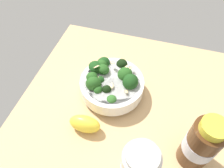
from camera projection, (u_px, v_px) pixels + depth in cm
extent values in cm
cube|color=tan|center=(123.00, 106.00, 63.51)|extent=(58.05, 58.05, 4.98)
cylinder|color=white|center=(112.00, 91.00, 63.07)|extent=(9.80, 9.80, 1.36)
cylinder|color=white|center=(112.00, 85.00, 60.93)|extent=(17.82, 17.82, 4.08)
cylinder|color=silver|center=(112.00, 82.00, 59.64)|extent=(15.54, 15.54, 0.80)
cylinder|color=#2F662B|center=(100.00, 83.00, 60.62)|extent=(1.24, 1.15, 1.36)
ellipsoid|color=#194216|center=(100.00, 80.00, 59.54)|extent=(3.45, 3.36, 2.17)
cylinder|color=#589D47|center=(107.00, 93.00, 58.66)|extent=(1.08, 1.36, 1.71)
ellipsoid|color=black|center=(107.00, 90.00, 57.42)|extent=(3.90, 3.72, 3.92)
cylinder|color=#589D47|center=(103.00, 68.00, 64.73)|extent=(1.73, 1.73, 1.95)
ellipsoid|color=#194216|center=(103.00, 63.00, 63.28)|extent=(5.32, 6.38, 5.21)
cylinder|color=#4A8F3C|center=(122.00, 68.00, 64.43)|extent=(1.59, 1.52, 1.28)
ellipsoid|color=black|center=(122.00, 64.00, 63.21)|extent=(4.94, 4.84, 3.56)
cylinder|color=#4A8F3C|center=(104.00, 73.00, 61.92)|extent=(1.52, 1.67, 1.60)
ellipsoid|color=#23511C|center=(103.00, 69.00, 60.57)|extent=(4.35, 4.24, 4.18)
cylinder|color=#3C7A32|center=(97.00, 71.00, 63.08)|extent=(2.00, 2.04, 1.63)
ellipsoid|color=#194216|center=(96.00, 67.00, 61.72)|extent=(5.62, 5.46, 4.34)
cylinder|color=#2F662B|center=(125.00, 78.00, 61.31)|extent=(1.53, 1.65, 1.46)
ellipsoid|color=#23511C|center=(125.00, 74.00, 60.01)|extent=(5.84, 5.98, 4.15)
cylinder|color=#589D47|center=(102.00, 69.00, 63.93)|extent=(1.82, 1.84, 1.26)
ellipsoid|color=#23511C|center=(102.00, 65.00, 62.58)|extent=(4.79, 5.38, 4.39)
cylinder|color=#3C7A32|center=(130.00, 86.00, 59.12)|extent=(2.11, 2.14, 1.38)
ellipsoid|color=#194216|center=(130.00, 82.00, 57.76)|extent=(5.95, 6.63, 6.22)
cylinder|color=#3C7A32|center=(112.00, 102.00, 56.77)|extent=(1.38, 1.43, 1.06)
ellipsoid|color=#2D6023|center=(112.00, 100.00, 55.82)|extent=(3.95, 3.93, 3.06)
cylinder|color=#2F662B|center=(98.00, 92.00, 58.22)|extent=(1.20, 1.06, 1.38)
ellipsoid|color=#23511C|center=(98.00, 89.00, 57.18)|extent=(3.42, 3.15, 2.72)
cylinder|color=#589D47|center=(94.00, 88.00, 59.10)|extent=(2.35, 2.14, 1.91)
ellipsoid|color=#23511C|center=(94.00, 84.00, 57.64)|extent=(6.18, 5.88, 5.40)
cylinder|color=#3C7A32|center=(93.00, 81.00, 60.56)|extent=(1.92, 1.78, 1.47)
ellipsoid|color=#23511C|center=(92.00, 78.00, 59.28)|extent=(4.72, 5.18, 4.01)
ellipsoid|color=#DBBC84|center=(127.00, 67.00, 59.82)|extent=(1.95, 1.76, 1.25)
ellipsoid|color=#DBBC84|center=(112.00, 86.00, 57.26)|extent=(1.53, 2.04, 0.61)
ellipsoid|color=#DBBC84|center=(96.00, 67.00, 59.30)|extent=(1.84, 1.66, 1.42)
ellipsoid|color=#DBBC84|center=(97.00, 78.00, 58.88)|extent=(2.02, 1.97, 0.49)
ellipsoid|color=#DBBC84|center=(126.00, 92.00, 56.32)|extent=(1.36, 1.91, 1.10)
ellipsoid|color=#DBBC84|center=(130.00, 67.00, 59.94)|extent=(1.08, 1.84, 0.78)
ellipsoid|color=#DBBC84|center=(113.00, 63.00, 60.48)|extent=(1.99, 1.93, 1.02)
ellipsoid|color=yellow|center=(85.00, 124.00, 54.42)|extent=(8.19, 4.26, 5.03)
cylinder|color=#472814|center=(200.00, 145.00, 46.05)|extent=(6.82, 6.82, 14.42)
cylinder|color=gold|center=(214.00, 128.00, 39.62)|extent=(5.20, 5.20, 1.94)
cylinder|color=silver|center=(200.00, 145.00, 45.96)|extent=(6.96, 6.96, 3.99)
cylinder|color=beige|center=(139.00, 168.00, 43.97)|extent=(7.46, 7.46, 12.62)
cylinder|color=#B7B2A8|center=(143.00, 156.00, 38.45)|extent=(6.32, 6.32, 1.41)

